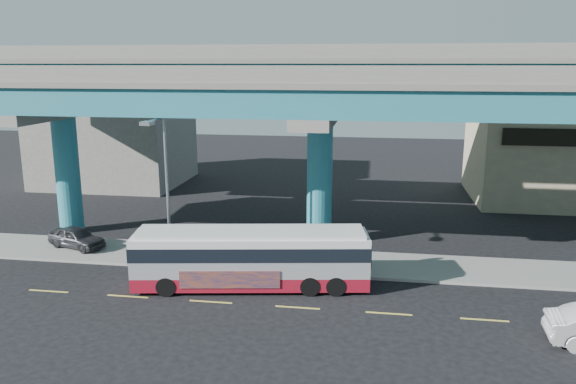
% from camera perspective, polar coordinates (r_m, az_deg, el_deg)
% --- Properties ---
extents(ground, '(120.00, 120.00, 0.00)m').
position_cam_1_polar(ground, '(25.74, 1.08, -11.39)').
color(ground, black).
rests_on(ground, ground).
extents(sidewalk, '(70.00, 4.00, 0.15)m').
position_cam_1_polar(sidewalk, '(30.77, 2.48, -7.09)').
color(sidewalk, gray).
rests_on(sidewalk, ground).
extents(lane_markings, '(58.00, 0.12, 0.01)m').
position_cam_1_polar(lane_markings, '(25.47, 0.98, -11.65)').
color(lane_markings, '#D8C64C').
rests_on(lane_markings, ground).
extents(viaduct, '(52.00, 12.40, 11.70)m').
position_cam_1_polar(viaduct, '(32.55, 3.36, 10.32)').
color(viaduct, '#1F6F77').
rests_on(viaduct, ground).
extents(building_beige, '(14.00, 10.23, 7.00)m').
position_cam_1_polar(building_beige, '(49.08, 26.42, 3.25)').
color(building_beige, tan).
rests_on(building_beige, ground).
extents(building_concrete, '(12.00, 10.00, 9.00)m').
position_cam_1_polar(building_concrete, '(52.97, -17.21, 5.72)').
color(building_concrete, gray).
rests_on(building_concrete, ground).
extents(transit_bus, '(11.47, 4.19, 2.89)m').
position_cam_1_polar(transit_bus, '(27.13, -3.75, -6.52)').
color(transit_bus, maroon).
rests_on(transit_bus, ground).
extents(parked_car, '(3.65, 4.47, 1.22)m').
position_cam_1_polar(parked_car, '(34.87, -20.69, -4.33)').
color(parked_car, '#2E2F34').
rests_on(parked_car, sidewalk).
extents(street_lamp, '(0.50, 2.58, 7.97)m').
position_cam_1_polar(street_lamp, '(29.20, -12.65, 2.18)').
color(street_lamp, gray).
rests_on(street_lamp, sidewalk).
extents(stop_sign, '(0.75, 0.08, 2.51)m').
position_cam_1_polar(stop_sign, '(28.77, 6.99, -4.67)').
color(stop_sign, gray).
rests_on(stop_sign, sidewalk).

